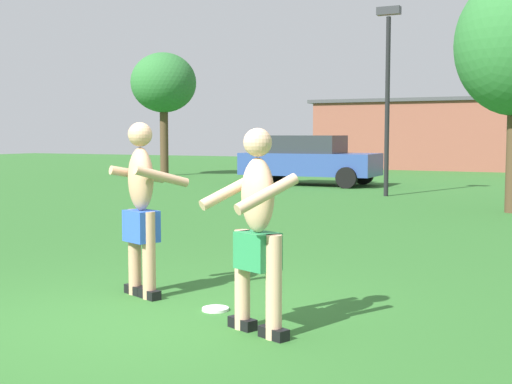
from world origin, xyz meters
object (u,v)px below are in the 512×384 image
(lamp_post, at_px, (388,78))
(tree_left_field, at_px, (164,84))
(frisbee, at_px, (215,309))
(car_blue_near_post, at_px, (308,159))
(player_in_green, at_px, (257,227))
(player_near, at_px, (142,205))

(lamp_post, relative_size, tree_left_field, 1.02)
(frisbee, height_order, tree_left_field, tree_left_field)
(car_blue_near_post, bearing_deg, lamp_post, -40.51)
(player_in_green, bearing_deg, frisbee, 143.38)
(tree_left_field, bearing_deg, car_blue_near_post, -17.07)
(player_in_green, height_order, tree_left_field, tree_left_field)
(frisbee, xyz_separation_m, tree_left_field, (-12.11, 17.25, 3.56))
(player_near, distance_m, tree_left_field, 20.59)
(frisbee, distance_m, car_blue_near_post, 16.01)
(player_in_green, distance_m, frisbee, 1.20)
(frisbee, height_order, lamp_post, lamp_post)
(car_blue_near_post, xyz_separation_m, tree_left_field, (-6.93, 2.13, 2.75))
(car_blue_near_post, distance_m, tree_left_field, 7.75)
(car_blue_near_post, bearing_deg, player_in_green, -69.44)
(tree_left_field, bearing_deg, lamp_post, -25.89)
(player_in_green, bearing_deg, player_near, 157.36)
(player_in_green, xyz_separation_m, car_blue_near_post, (-5.86, 15.63, -0.05))
(player_in_green, relative_size, lamp_post, 0.34)
(player_in_green, height_order, car_blue_near_post, player_in_green)
(frisbee, relative_size, lamp_post, 0.05)
(lamp_post, bearing_deg, frisbee, -81.46)
(player_near, xyz_separation_m, player_in_green, (1.60, -0.67, -0.04))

